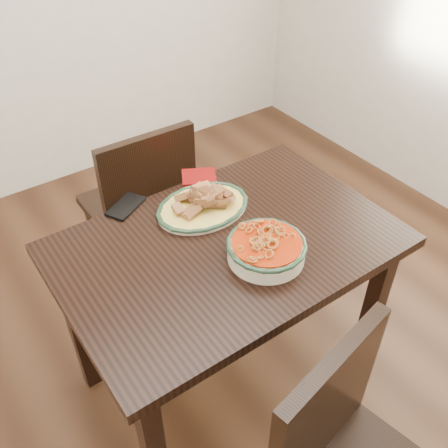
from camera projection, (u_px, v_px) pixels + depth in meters
floor at (217, 360)px, 2.18m from camera, size 3.50×3.50×0.00m
dining_table at (227, 264)px, 1.72m from camera, size 1.11×0.74×0.75m
chair_far at (142, 203)px, 2.23m from camera, size 0.43×0.43×0.89m
fish_plate at (202, 200)px, 1.76m from camera, size 0.34×0.27×0.11m
noodle_bowl at (266, 247)px, 1.57m from camera, size 0.26×0.26×0.08m
smartphone at (126, 206)px, 1.79m from camera, size 0.17×0.14×0.01m
napkin at (199, 177)px, 1.93m from camera, size 0.17×0.16×0.01m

